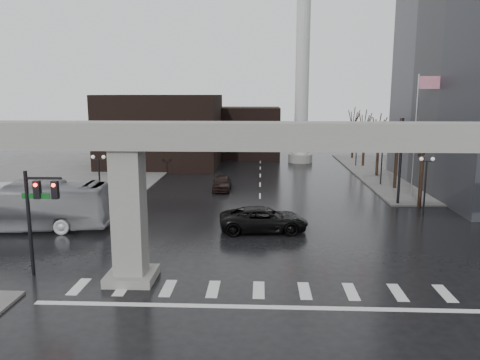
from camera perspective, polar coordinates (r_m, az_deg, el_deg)
The scene contains 24 objects.
ground at distance 26.13m, azimuth 2.31°, elevation -12.36°, with size 160.00×160.00×0.00m, color black.
sidewalk_ne at distance 66.22m, azimuth 25.60°, elevation 0.69°, with size 28.00×36.00×0.15m, color slate.
sidewalk_nw at distance 66.25m, azimuth -20.63°, elevation 1.05°, with size 28.00×36.00×0.15m, color slate.
elevated_guideway at distance 24.33m, azimuth 5.41°, elevation 2.73°, with size 48.00×2.60×8.70m.
building_far_left at distance 67.75m, azimuth -9.46°, elevation 5.97°, with size 16.00×14.00×10.00m, color black.
building_far_mid at distance 76.36m, azimuth 1.02°, elevation 5.85°, with size 10.00×10.00×8.00m, color black.
smokestack at distance 70.41m, azimuth 7.60°, elevation 12.99°, with size 3.60×3.60×30.00m.
signal_mast_arm at distance 44.02m, azimuth 14.32°, elevation 4.53°, with size 12.12×0.43×8.00m.
signal_left_pole at distance 28.15m, azimuth -23.45°, elevation -2.85°, with size 2.30×0.30×6.00m.
flagpole_assembly at distance 48.61m, azimuth 20.99°, elevation 6.70°, with size 2.06×0.12×12.00m.
lamp_right_0 at distance 40.93m, azimuth 21.71°, elevation 0.35°, with size 1.22×0.32×5.11m.
lamp_right_1 at distance 54.20m, azimuth 16.93°, elevation 2.95°, with size 1.22×0.32×5.11m.
lamp_right_2 at distance 67.77m, azimuth 14.04°, elevation 4.51°, with size 1.22×0.32×5.11m.
lamp_left_0 at distance 40.97m, azimuth -16.79°, elevation 0.66°, with size 1.22×0.32×5.11m.
lamp_left_1 at distance 54.23m, azimuth -11.94°, elevation 3.18°, with size 1.22×0.32×5.11m.
lamp_left_2 at distance 67.79m, azimuth -9.01°, elevation 4.69°, with size 1.22×0.32×5.11m.
tree_right_0 at distance 45.12m, azimuth 21.25°, elevation 0.37°, with size 1.09×1.58×7.50m.
tree_right_1 at distance 52.66m, azimuth 18.51°, elevation 1.97°, with size 1.09×1.61×7.67m.
tree_right_2 at distance 60.31m, azimuth 16.46°, elevation 3.16°, with size 1.10×1.63×7.85m.
tree_right_3 at distance 68.04m, azimuth 14.88°, elevation 4.08°, with size 1.11×1.66×8.02m.
tree_right_4 at distance 75.83m, azimuth 13.61°, elevation 4.80°, with size 1.12×1.69×8.19m.
pickup_truck at distance 35.01m, azimuth 2.90°, elevation -4.82°, with size 3.03×6.57×1.83m, color black.
city_bus at distance 38.85m, azimuth -25.27°, elevation -2.87°, with size 3.10×13.26×3.69m, color #A6A6AB.
far_car at distance 49.82m, azimuth -2.20°, elevation -0.36°, with size 1.85×4.59×1.56m, color black.
Camera 1 is at (0.05, -24.08, 10.13)m, focal length 35.00 mm.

